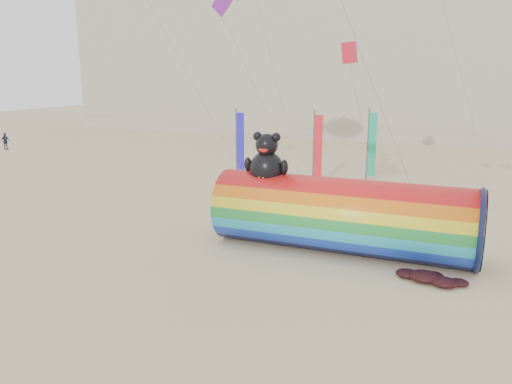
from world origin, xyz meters
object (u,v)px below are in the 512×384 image
at_px(kite_handler, 440,245).
at_px(windsock_assembly, 342,214).
at_px(fabric_bundle, 430,278).
at_px(hotel_building, 300,52).

bearing_deg(kite_handler, windsock_assembly, -37.61).
bearing_deg(fabric_bundle, kite_handler, 83.00).
bearing_deg(fabric_bundle, windsock_assembly, 152.40).
bearing_deg(windsock_assembly, fabric_bundle, -27.60).
relative_size(windsock_assembly, kite_handler, 6.06).
xyz_separation_m(hotel_building, kite_handler, (20.37, -44.29, -9.39)).
height_order(hotel_building, windsock_assembly, hotel_building).
xyz_separation_m(windsock_assembly, fabric_bundle, (3.85, -2.01, -1.53)).
bearing_deg(hotel_building, kite_handler, -65.30).
relative_size(kite_handler, fabric_bundle, 0.70).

